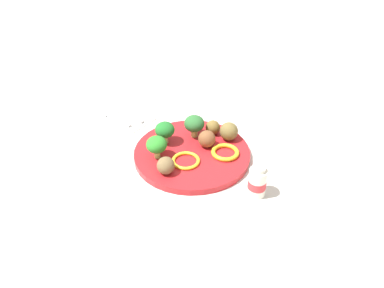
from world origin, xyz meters
TOP-DOWN VIEW (x-y plane):
  - ground_plane at (0.00, 0.00)m, footprint 4.00×4.00m
  - plate at (0.00, 0.00)m, footprint 0.28×0.28m
  - broccoli_floret_far_rim at (0.07, 0.01)m, footprint 0.05×0.05m
  - broccoli_floret_front_left at (0.03, -0.05)m, footprint 0.05×0.05m
  - broccoli_floret_center at (0.05, 0.07)m, footprint 0.05×0.05m
  - meatball_mid_left at (-0.00, -0.09)m, footprint 0.04×0.04m
  - meatball_front_left at (-0.00, 0.10)m, footprint 0.04×0.04m
  - meatball_center at (-0.05, -0.09)m, footprint 0.05×0.05m
  - meatball_back_right at (-0.02, -0.04)m, footprint 0.04×0.04m
  - pepper_ring_center at (-0.01, 0.04)m, footprint 0.09×0.09m
  - pepper_ring_mid_right at (-0.07, -0.03)m, footprint 0.09×0.09m
  - napkin at (0.27, -0.03)m, footprint 0.17×0.13m
  - fork at (0.28, -0.01)m, footprint 0.12×0.02m
  - knife at (0.27, -0.05)m, footprint 0.15×0.02m
  - yogurt_bottle at (-0.19, 0.03)m, footprint 0.04×0.04m

SIDE VIEW (x-z plane):
  - ground_plane at x=0.00m, z-range 0.00..0.00m
  - napkin at x=0.27m, z-range 0.00..0.01m
  - knife at x=0.27m, z-range 0.00..0.01m
  - fork at x=0.28m, z-range 0.00..0.01m
  - plate at x=0.00m, z-range 0.00..0.02m
  - pepper_ring_center at x=-0.01m, z-range 0.02..0.02m
  - pepper_ring_mid_right at x=-0.07m, z-range 0.02..0.03m
  - yogurt_bottle at x=-0.19m, z-range 0.00..0.07m
  - meatball_mid_left at x=0.00m, z-range 0.02..0.05m
  - meatball_front_left at x=0.00m, z-range 0.02..0.06m
  - meatball_back_right at x=-0.02m, z-range 0.02..0.06m
  - meatball_center at x=-0.05m, z-range 0.02..0.06m
  - broccoli_floret_center at x=0.05m, z-range 0.02..0.08m
  - broccoli_floret_far_rim at x=0.07m, z-range 0.02..0.08m
  - broccoli_floret_front_left at x=0.03m, z-range 0.02..0.08m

